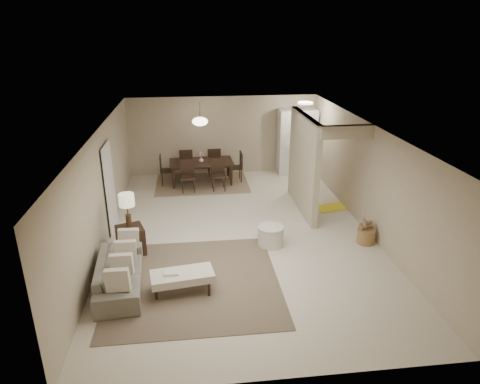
{
  "coord_description": "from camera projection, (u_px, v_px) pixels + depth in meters",
  "views": [
    {
      "loc": [
        -1.04,
        -8.95,
        4.54
      ],
      "look_at": [
        0.01,
        -0.04,
        1.05
      ],
      "focal_mm": 32.0,
      "sensor_mm": 36.0,
      "label": 1
    }
  ],
  "objects": [
    {
      "name": "left_wall",
      "position": [
        102.0,
        189.0,
        9.26
      ],
      "size": [
        0.0,
        9.0,
        9.0
      ],
      "primitive_type": "plane",
      "rotation": [
        1.57,
        0.0,
        1.57
      ],
      "color": "tan",
      "rests_on": "floor"
    },
    {
      "name": "right_wall",
      "position": [
        367.0,
        178.0,
        9.92
      ],
      "size": [
        0.0,
        9.0,
        9.0
      ],
      "primitive_type": "plane",
      "rotation": [
        1.57,
        0.0,
        -1.57
      ],
      "color": "tan",
      "rests_on": "floor"
    },
    {
      "name": "partition",
      "position": [
        303.0,
        164.0,
        10.95
      ],
      "size": [
        0.15,
        2.5,
        2.5
      ],
      "primitive_type": "cube",
      "color": "tan",
      "rests_on": "floor"
    },
    {
      "name": "dining_chairs",
      "position": [
        202.0,
        169.0,
        13.08
      ],
      "size": [
        2.51,
        1.85,
        0.93
      ],
      "color": "black",
      "rests_on": "dining_rug"
    },
    {
      "name": "vase",
      "position": [
        201.0,
        160.0,
        12.98
      ],
      "size": [
        0.14,
        0.14,
        0.15
      ],
      "primitive_type": "imported",
      "rotation": [
        0.0,
        0.0,
        -0.0
      ],
      "color": "white",
      "rests_on": "dining_table"
    },
    {
      "name": "floor",
      "position": [
        239.0,
        233.0,
        10.05
      ],
      "size": [
        9.0,
        9.0,
        0.0
      ],
      "primitive_type": "plane",
      "color": "beige",
      "rests_on": "ground"
    },
    {
      "name": "table_lamp",
      "position": [
        127.0,
        203.0,
        8.75
      ],
      "size": [
        0.32,
        0.32,
        0.76
      ],
      "color": "#4B3820",
      "rests_on": "side_table"
    },
    {
      "name": "round_pouf",
      "position": [
        271.0,
        236.0,
        9.41
      ],
      "size": [
        0.58,
        0.58,
        0.45
      ],
      "primitive_type": "cylinder",
      "color": "beige",
      "rests_on": "floor"
    },
    {
      "name": "ceiling",
      "position": [
        239.0,
        128.0,
        9.14
      ],
      "size": [
        9.0,
        9.0,
        0.0
      ],
      "primitive_type": "plane",
      "rotation": [
        3.14,
        0.0,
        0.0
      ],
      "color": "white",
      "rests_on": "back_wall"
    },
    {
      "name": "living_rug",
      "position": [
        194.0,
        282.0,
        8.12
      ],
      "size": [
        3.2,
        3.2,
        0.01
      ],
      "primitive_type": "cube",
      "color": "brown",
      "rests_on": "floor"
    },
    {
      "name": "wicker_basket",
      "position": [
        366.0,
        236.0,
        9.53
      ],
      "size": [
        0.43,
        0.43,
        0.33
      ],
      "primitive_type": "cylinder",
      "rotation": [
        0.0,
        0.0,
        -0.11
      ],
      "color": "olive",
      "rests_on": "floor"
    },
    {
      "name": "ottoman_bench",
      "position": [
        182.0,
        277.0,
        7.71
      ],
      "size": [
        1.19,
        0.67,
        0.4
      ],
      "rotation": [
        0.0,
        0.0,
        0.14
      ],
      "color": "beige",
      "rests_on": "living_rug"
    },
    {
      "name": "dining_rug",
      "position": [
        202.0,
        183.0,
        13.25
      ],
      "size": [
        2.8,
        2.1,
        0.01
      ],
      "primitive_type": "cube",
      "color": "#7F6A4E",
      "rests_on": "floor"
    },
    {
      "name": "side_table",
      "position": [
        131.0,
        240.0,
        9.06
      ],
      "size": [
        0.68,
        0.68,
        0.6
      ],
      "primitive_type": "cube",
      "rotation": [
        0.0,
        0.0,
        0.31
      ],
      "color": "black",
      "rests_on": "floor"
    },
    {
      "name": "pantry_cabinet",
      "position": [
        297.0,
        142.0,
        13.76
      ],
      "size": [
        1.2,
        0.55,
        2.1
      ],
      "primitive_type": "cube",
      "color": "silver",
      "rests_on": "floor"
    },
    {
      "name": "dining_table",
      "position": [
        202.0,
        172.0,
        13.13
      ],
      "size": [
        1.96,
        1.14,
        0.68
      ],
      "primitive_type": "imported",
      "rotation": [
        0.0,
        0.0,
        0.04
      ],
      "color": "black",
      "rests_on": "dining_rug"
    },
    {
      "name": "pendant_light",
      "position": [
        200.0,
        121.0,
        12.56
      ],
      "size": [
        0.46,
        0.46,
        0.71
      ],
      "color": "#4B3820",
      "rests_on": "ceiling"
    },
    {
      "name": "yellow_mat",
      "position": [
        332.0,
        207.0,
        11.44
      ],
      "size": [
        0.92,
        0.68,
        0.01
      ],
      "primitive_type": "cube",
      "rotation": [
        0.0,
        0.0,
        0.23
      ],
      "color": "yellow",
      "rests_on": "floor"
    },
    {
      "name": "back_wall",
      "position": [
        223.0,
        135.0,
        13.76
      ],
      "size": [
        6.0,
        0.0,
        6.0
      ],
      "primitive_type": "plane",
      "rotation": [
        1.57,
        0.0,
        0.0
      ],
      "color": "tan",
      "rests_on": "floor"
    },
    {
      "name": "sofa",
      "position": [
        120.0,
        273.0,
        7.87
      ],
      "size": [
        2.04,
        0.92,
        0.58
      ],
      "primitive_type": "imported",
      "rotation": [
        0.0,
        0.0,
        1.64
      ],
      "color": "slate",
      "rests_on": "floor"
    },
    {
      "name": "flush_light",
      "position": [
        305.0,
        103.0,
        12.37
      ],
      "size": [
        0.44,
        0.44,
        0.05
      ],
      "primitive_type": "cylinder",
      "color": "white",
      "rests_on": "ceiling"
    },
    {
      "name": "doorway",
      "position": [
        109.0,
        189.0,
        9.91
      ],
      "size": [
        0.04,
        0.9,
        2.04
      ],
      "primitive_type": "cube",
      "color": "black",
      "rests_on": "floor"
    }
  ]
}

